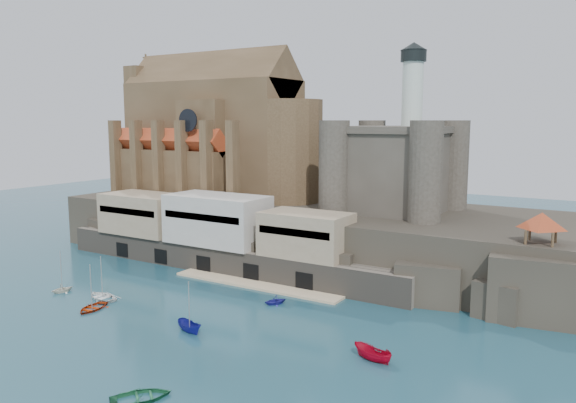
# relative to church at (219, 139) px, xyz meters

# --- Properties ---
(ground) EXTENTS (300.00, 300.00, 0.00)m
(ground) POSITION_rel_church_xyz_m (24.13, -41.85, -22.13)
(ground) COLOR #184151
(ground) RESTS_ON ground
(promontory) EXTENTS (100.00, 36.00, 10.00)m
(promontory) POSITION_rel_church_xyz_m (23.94, -2.48, -17.20)
(promontory) COLOR #28241E
(promontory) RESTS_ON ground
(quay) EXTENTS (70.00, 12.00, 13.05)m
(quay) POSITION_rel_church_xyz_m (13.94, -18.78, -16.06)
(quay) COLOR #685F53
(quay) RESTS_ON ground
(church) EXTENTS (47.00, 25.93, 30.51)m
(church) POSITION_rel_church_xyz_m (0.00, 0.00, 0.00)
(church) COLOR #4E3A24
(church) RESTS_ON promontory
(castle_keep) EXTENTS (21.20, 21.20, 29.30)m
(castle_keep) POSITION_rel_church_xyz_m (40.21, -0.78, -3.81)
(castle_keep) COLOR #413C33
(castle_keep) RESTS_ON promontory
(rock_outcrop) EXTENTS (14.50, 10.50, 8.70)m
(rock_outcrop) POSITION_rel_church_xyz_m (66.13, -16.01, -18.11)
(rock_outcrop) COLOR #28241E
(rock_outcrop) RESTS_ON ground
(pavilion) EXTENTS (6.40, 6.40, 5.40)m
(pavilion) POSITION_rel_church_xyz_m (66.13, -15.85, -9.40)
(pavilion) COLOR #4E3A24
(pavilion) RESTS_ON rock_outcrop
(boat_0) EXTENTS (3.80, 1.85, 5.12)m
(boat_0) POSITION_rel_church_xyz_m (13.28, -45.10, -22.13)
(boat_0) COLOR #AC2A05
(boat_0) RESTS_ON ground
(boat_2) EXTENTS (2.16, 2.13, 4.49)m
(boat_2) POSITION_rel_church_xyz_m (30.35, -44.24, -22.13)
(boat_2) COLOR navy
(boat_2) RESTS_ON ground
(boat_3) EXTENTS (3.94, 3.41, 5.69)m
(boat_3) POSITION_rel_church_xyz_m (37.99, -59.65, -22.13)
(boat_3) COLOR #1F6A41
(boat_3) RESTS_ON ground
(boat_4) EXTENTS (3.08, 2.22, 3.25)m
(boat_4) POSITION_rel_church_xyz_m (2.95, -42.22, -22.13)
(boat_4) COLOR silver
(boat_4) RESTS_ON ground
(boat_5) EXTENTS (2.20, 2.16, 4.81)m
(boat_5) POSITION_rel_church_xyz_m (52.99, -40.10, -22.13)
(boat_5) COLOR #B20520
(boat_5) RESTS_ON ground
(boat_6) EXTENTS (2.03, 4.28, 5.77)m
(boat_6) POSITION_rel_church_xyz_m (10.64, -41.08, -22.13)
(boat_6) COLOR white
(boat_6) RESTS_ON ground
(boat_7) EXTENTS (3.31, 2.97, 3.27)m
(boat_7) POSITION_rel_church_xyz_m (33.68, -29.84, -22.13)
(boat_7) COLOR #28279B
(boat_7) RESTS_ON ground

